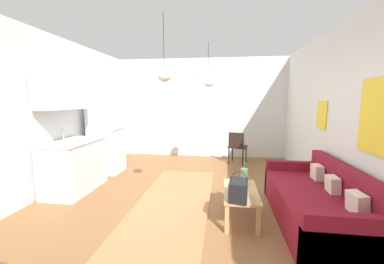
# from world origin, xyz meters

# --- Properties ---
(ground_plane) EXTENTS (5.27, 7.40, 0.10)m
(ground_plane) POSITION_xyz_m (0.00, 0.00, -0.05)
(ground_plane) COLOR brown
(wall_back) EXTENTS (4.87, 0.13, 2.76)m
(wall_back) POSITION_xyz_m (0.01, 3.45, 1.37)
(wall_back) COLOR silver
(wall_back) RESTS_ON ground_plane
(wall_right) EXTENTS (0.12, 7.00, 2.76)m
(wall_right) POSITION_xyz_m (2.39, -0.00, 1.38)
(wall_right) COLOR silver
(wall_right) RESTS_ON ground_plane
(wall_left) EXTENTS (0.12, 7.00, 2.76)m
(wall_left) POSITION_xyz_m (-2.39, 0.00, 1.38)
(wall_left) COLOR silver
(wall_left) RESTS_ON ground_plane
(area_rug) EXTENTS (1.14, 3.28, 0.01)m
(area_rug) POSITION_xyz_m (-0.12, 0.21, 0.01)
(area_rug) COLOR #B26B42
(area_rug) RESTS_ON ground_plane
(couch) EXTENTS (0.89, 1.96, 0.79)m
(couch) POSITION_xyz_m (1.91, -0.12, 0.27)
(couch) COLOR maroon
(couch) RESTS_ON ground_plane
(coffee_table) EXTENTS (0.46, 0.89, 0.40)m
(coffee_table) POSITION_xyz_m (0.90, -0.09, 0.34)
(coffee_table) COLOR tan
(coffee_table) RESTS_ON ground_plane
(bamboo_vase) EXTENTS (0.10, 0.10, 0.45)m
(bamboo_vase) POSITION_xyz_m (0.96, 0.16, 0.52)
(bamboo_vase) COLOR #47704C
(bamboo_vase) RESTS_ON coffee_table
(handbag) EXTENTS (0.26, 0.35, 0.36)m
(handbag) POSITION_xyz_m (0.85, -0.39, 0.52)
(handbag) COLOR black
(handbag) RESTS_ON coffee_table
(refrigerator) EXTENTS (0.64, 0.61, 1.61)m
(refrigerator) POSITION_xyz_m (-1.93, 1.63, 0.80)
(refrigerator) COLOR white
(refrigerator) RESTS_ON ground_plane
(kitchen_counter) EXTENTS (0.65, 1.14, 2.11)m
(kitchen_counter) POSITION_xyz_m (-2.01, 0.52, 0.79)
(kitchen_counter) COLOR silver
(kitchen_counter) RESTS_ON ground_plane
(accent_chair) EXTENTS (0.52, 0.51, 0.82)m
(accent_chair) POSITION_xyz_m (1.00, 2.70, 0.47)
(accent_chair) COLOR black
(accent_chair) RESTS_ON ground_plane
(pendant_lamp_near) EXTENTS (0.21, 0.21, 0.89)m
(pendant_lamp_near) POSITION_xyz_m (-0.16, -0.04, 1.97)
(pendant_lamp_near) COLOR black
(pendant_lamp_far) EXTENTS (0.24, 0.24, 0.88)m
(pendant_lamp_far) POSITION_xyz_m (0.32, 1.64, 2.00)
(pendant_lamp_far) COLOR black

